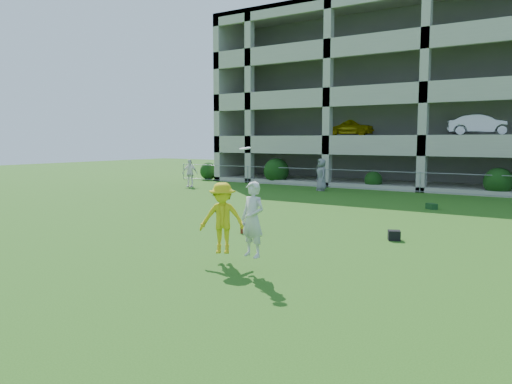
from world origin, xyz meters
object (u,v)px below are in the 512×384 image
Objects in this scene: bystander_b at (190,173)px; bystander_c at (321,175)px; crate_d at (394,235)px; frisbee_contest at (230,218)px; parking_garage at (457,97)px.

bystander_b is 8.51m from bystander_c.
bystander_b reaches higher than crate_d.
frisbee_contest reaches higher than crate_d.
parking_garage is at bearing 107.71° from bystander_c.
frisbee_contest reaches higher than bystander_b.
bystander_c is 14.71m from crate_d.
crate_d is 0.13× the size of frisbee_contest.
bystander_b is 5.05× the size of crate_d.
crate_d is 0.01× the size of parking_garage.
bystander_b is 20.43m from frisbee_contest.
frisbee_contest is (-2.37, -5.16, 1.00)m from crate_d.
crate_d is (16.48, -9.62, -0.73)m from bystander_b.
bystander_c is 13.05m from parking_garage.
frisbee_contest reaches higher than bystander_c.
bystander_c is at bearing -115.55° from parking_garage.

